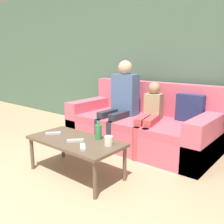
% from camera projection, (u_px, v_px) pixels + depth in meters
% --- Properties ---
extents(wall_back, '(12.00, 0.06, 2.60)m').
position_uv_depth(wall_back, '(155.00, 54.00, 3.86)').
color(wall_back, '#4C6B56').
rests_on(wall_back, ground_plane).
extents(couch, '(2.09, 0.95, 0.89)m').
position_uv_depth(couch, '(142.00, 126.00, 3.58)').
color(couch, '#DB5B70').
rests_on(couch, ground_plane).
extents(coffee_table, '(1.06, 0.53, 0.40)m').
position_uv_depth(coffee_table, '(76.00, 143.00, 2.66)').
color(coffee_table, brown).
rests_on(coffee_table, ground_plane).
extents(person_adult, '(0.38, 0.66, 1.21)m').
position_uv_depth(person_adult, '(122.00, 97.00, 3.61)').
color(person_adult, '#282D38').
rests_on(person_adult, ground_plane).
extents(person_child, '(0.35, 0.68, 0.93)m').
position_uv_depth(person_child, '(150.00, 114.00, 3.28)').
color(person_child, '#C6474C').
rests_on(person_child, ground_plane).
extents(cup_near, '(0.09, 0.09, 0.09)m').
position_uv_depth(cup_near, '(109.00, 141.00, 2.48)').
color(cup_near, silver).
rests_on(cup_near, coffee_table).
extents(tv_remote_0, '(0.15, 0.16, 0.02)m').
position_uv_depth(tv_remote_0, '(75.00, 140.00, 2.60)').
color(tv_remote_0, '#B7B7BC').
rests_on(tv_remote_0, coffee_table).
extents(tv_remote_1, '(0.15, 0.16, 0.02)m').
position_uv_depth(tv_remote_1, '(53.00, 133.00, 2.84)').
color(tv_remote_1, '#B7B7BC').
rests_on(tv_remote_1, coffee_table).
extents(tv_remote_2, '(0.16, 0.15, 0.02)m').
position_uv_depth(tv_remote_2, '(83.00, 147.00, 2.41)').
color(tv_remote_2, '#B7B7BC').
rests_on(tv_remote_2, coffee_table).
extents(bottle, '(0.07, 0.07, 0.20)m').
position_uv_depth(bottle, '(98.00, 132.00, 2.66)').
color(bottle, '#33844C').
rests_on(bottle, coffee_table).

